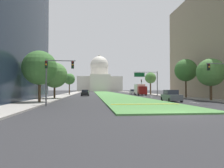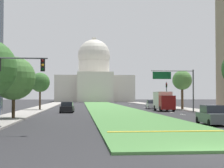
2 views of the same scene
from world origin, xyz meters
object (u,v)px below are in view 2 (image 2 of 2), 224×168
at_px(capitol_building, 94,80).
at_px(street_tree_left_far, 40,82).
at_px(street_tree_left_mid, 14,78).
at_px(traffic_light_near_left, 12,77).
at_px(overhead_guide_sign, 177,81).
at_px(sedan_lead_stopped, 213,116).
at_px(street_tree_right_far, 182,80).
at_px(sedan_midblock, 67,107).
at_px(traffic_light_far_right, 167,92).
at_px(sedan_distant, 152,105).
at_px(box_truck_delivery, 164,101).

xyz_separation_m(capitol_building, street_tree_left_far, (-12.72, -88.75, -4.35)).
bearing_deg(street_tree_left_mid, traffic_light_near_left, -80.21).
relative_size(overhead_guide_sign, sedan_lead_stopped, 1.48).
xyz_separation_m(street_tree_right_far, sedan_midblock, (-20.28, -9.02, -4.52)).
xyz_separation_m(capitol_building, overhead_guide_sign, (8.84, -98.51, -4.48)).
distance_m(street_tree_left_far, street_tree_right_far, 25.28).
relative_size(street_tree_left_mid, street_tree_right_far, 0.95).
bearing_deg(traffic_light_far_right, sedan_lead_stopped, -97.89).
bearing_deg(traffic_light_far_right, traffic_light_near_left, -115.36).
relative_size(capitol_building, sedan_distant, 6.73).
bearing_deg(street_tree_right_far, street_tree_left_mid, -136.67).
bearing_deg(box_truck_delivery, traffic_light_far_right, 73.92).
height_order(capitol_building, traffic_light_near_left, capitol_building).
xyz_separation_m(capitol_building, sedan_midblock, (-7.72, -97.35, -8.40)).
height_order(capitol_building, sedan_lead_stopped, capitol_building).
bearing_deg(street_tree_right_far, street_tree_left_far, -179.05).
xyz_separation_m(traffic_light_far_right, street_tree_left_far, (-23.86, -6.43, 1.51)).
bearing_deg(street_tree_left_far, traffic_light_near_left, -86.43).
xyz_separation_m(traffic_light_far_right, sedan_distant, (-3.19, -1.07, -2.52)).
relative_size(sedan_distant, box_truck_delivery, 0.74).
xyz_separation_m(traffic_light_near_left, sedan_distant, (18.24, 44.16, -3.00)).
bearing_deg(traffic_light_far_right, overhead_guide_sign, -98.08).
bearing_deg(overhead_guide_sign, box_truck_delivery, 99.03).
relative_size(traffic_light_far_right, sedan_distant, 1.10).
height_order(traffic_light_near_left, sedan_lead_stopped, traffic_light_near_left).
height_order(sedan_midblock, sedan_distant, sedan_distant).
relative_size(capitol_building, street_tree_left_mid, 4.70).
relative_size(capitol_building, sedan_midblock, 6.90).
xyz_separation_m(sedan_lead_stopped, box_truck_delivery, (2.27, 28.17, 0.86)).
height_order(street_tree_left_mid, street_tree_right_far, street_tree_right_far).
relative_size(street_tree_left_mid, sedan_midblock, 1.47).
height_order(street_tree_left_mid, sedan_midblock, street_tree_left_mid).
distance_m(street_tree_left_mid, sedan_distant, 35.89).
bearing_deg(overhead_guide_sign, capitol_building, 95.13).
bearing_deg(traffic_light_far_right, street_tree_left_far, -164.92).
xyz_separation_m(traffic_light_far_right, street_tree_left_mid, (-24.05, -30.04, 1.11)).
distance_m(overhead_guide_sign, street_tree_left_mid, 25.80).
relative_size(overhead_guide_sign, sedan_distant, 1.39).
relative_size(street_tree_left_far, sedan_midblock, 1.42).
height_order(overhead_guide_sign, sedan_lead_stopped, overhead_guide_sign).
relative_size(traffic_light_near_left, traffic_light_far_right, 1.00).
xyz_separation_m(overhead_guide_sign, street_tree_right_far, (3.72, 10.17, 0.60)).
height_order(overhead_guide_sign, sedan_distant, overhead_guide_sign).
height_order(traffic_light_near_left, street_tree_left_mid, street_tree_left_mid).
bearing_deg(traffic_light_far_right, sedan_midblock, -141.45).
relative_size(street_tree_left_mid, sedan_lead_stopped, 1.53).
bearing_deg(sedan_lead_stopped, sedan_midblock, 119.22).
distance_m(street_tree_left_mid, box_truck_delivery, 28.49).
bearing_deg(capitol_building, box_truck_delivery, -85.10).
relative_size(street_tree_left_far, sedan_lead_stopped, 1.48).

